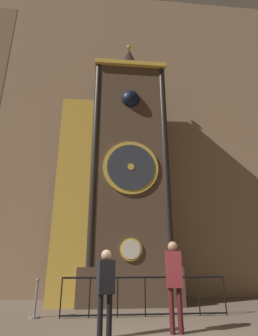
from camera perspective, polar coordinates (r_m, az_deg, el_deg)
name	(u,v)px	position (r m, az deg, el deg)	size (l,w,h in m)	color
cathedral_back_wall	(127,119)	(13.12, -0.37, 10.61)	(24.00, 0.32, 15.97)	#997A5B
clock_tower	(118,174)	(10.32, -2.40, -1.33)	(4.47, 1.82, 11.09)	brown
railing_fence	(145,294)	(7.94, 3.52, -25.66)	(4.54, 0.05, 1.00)	black
visitor_near	(106,283)	(5.90, -5.12, -23.64)	(0.39, 0.31, 1.65)	black
visitor_far	(174,276)	(6.27, 9.79, -22.10)	(0.37, 0.28, 1.83)	#461518
stanchion_post	(35,305)	(8.21, -19.72, -26.24)	(0.28, 0.28, 0.96)	gray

